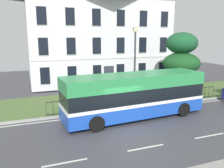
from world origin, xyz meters
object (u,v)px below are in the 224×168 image
object	(u,v)px
street_lamp_post	(135,60)
georgian_townhouse	(96,34)
litter_bin	(195,90)
evergreen_tree	(180,69)
single_decker_bus	(135,95)

from	to	relation	value
street_lamp_post	georgian_townhouse	bearing A→B (deg)	89.16
street_lamp_post	litter_bin	distance (m)	6.70
street_lamp_post	evergreen_tree	bearing A→B (deg)	16.97
litter_bin	single_decker_bus	bearing A→B (deg)	-159.17
single_decker_bus	litter_bin	xyz separation A→B (m)	(7.39, 2.81, -0.91)
evergreen_tree	street_lamp_post	xyz separation A→B (m)	(-5.69, -1.74, 1.24)
evergreen_tree	street_lamp_post	bearing A→B (deg)	-163.03
evergreen_tree	street_lamp_post	distance (m)	6.08
georgian_townhouse	litter_bin	world-z (taller)	georgian_townhouse
georgian_townhouse	street_lamp_post	xyz separation A→B (m)	(-0.16, -10.95, -2.09)
single_decker_bus	street_lamp_post	world-z (taller)	street_lamp_post
evergreen_tree	litter_bin	world-z (taller)	evergreen_tree
georgian_townhouse	single_decker_bus	size ratio (longest dim) A/B	1.62
single_decker_bus	litter_bin	bearing A→B (deg)	16.68
georgian_townhouse	street_lamp_post	size ratio (longest dim) A/B	2.68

